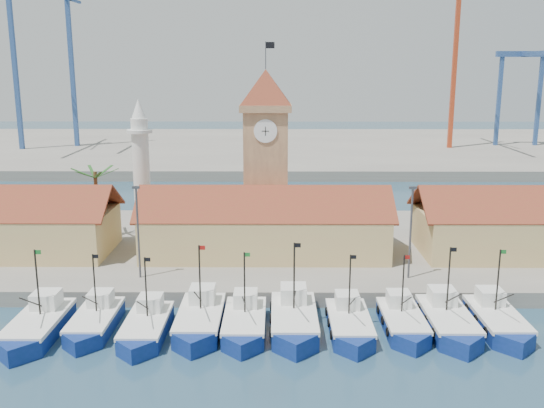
{
  "coord_description": "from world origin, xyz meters",
  "views": [
    {
      "loc": [
        1.12,
        -43.66,
        21.47
      ],
      "look_at": [
        0.76,
        18.0,
        7.45
      ],
      "focal_mm": 40.0,
      "sensor_mm": 36.0,
      "label": 1
    }
  ],
  "objects_px": {
    "boat_5": "(294,322)",
    "minaret": "(141,167)",
    "clock_tower": "(266,151)",
    "boat_0": "(37,328)"
  },
  "relations": [
    {
      "from": "boat_5",
      "to": "clock_tower",
      "type": "bearing_deg",
      "value": 96.66
    },
    {
      "from": "boat_5",
      "to": "minaret",
      "type": "bearing_deg",
      "value": 125.31
    },
    {
      "from": "boat_0",
      "to": "clock_tower",
      "type": "height_order",
      "value": "clock_tower"
    },
    {
      "from": "boat_0",
      "to": "boat_5",
      "type": "bearing_deg",
      "value": 3.33
    },
    {
      "from": "minaret",
      "to": "clock_tower",
      "type": "bearing_deg",
      "value": -7.61
    },
    {
      "from": "boat_5",
      "to": "clock_tower",
      "type": "height_order",
      "value": "clock_tower"
    },
    {
      "from": "boat_5",
      "to": "minaret",
      "type": "relative_size",
      "value": 0.63
    },
    {
      "from": "clock_tower",
      "to": "minaret",
      "type": "distance_m",
      "value": 15.3
    },
    {
      "from": "boat_5",
      "to": "minaret",
      "type": "height_order",
      "value": "minaret"
    },
    {
      "from": "minaret",
      "to": "boat_0",
      "type": "bearing_deg",
      "value": -97.03
    }
  ]
}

